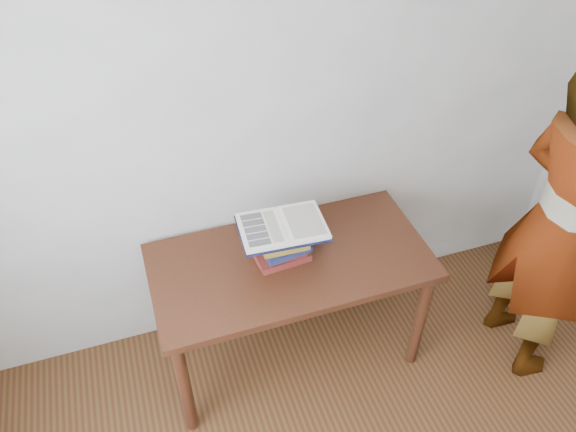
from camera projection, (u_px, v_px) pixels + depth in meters
name	position (u px, v px, depth m)	size (l,w,h in m)	color
room_shell	(493.00, 415.00, 1.10)	(3.54, 3.54, 2.62)	beige
desk	(291.00, 273.00, 2.75)	(1.34, 0.67, 0.72)	#441E11
book_stack	(283.00, 243.00, 2.63)	(0.26, 0.20, 0.19)	maroon
open_book	(283.00, 227.00, 2.56)	(0.41, 0.30, 0.03)	black
reader	(558.00, 228.00, 2.61)	(0.64, 0.42, 1.76)	tan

